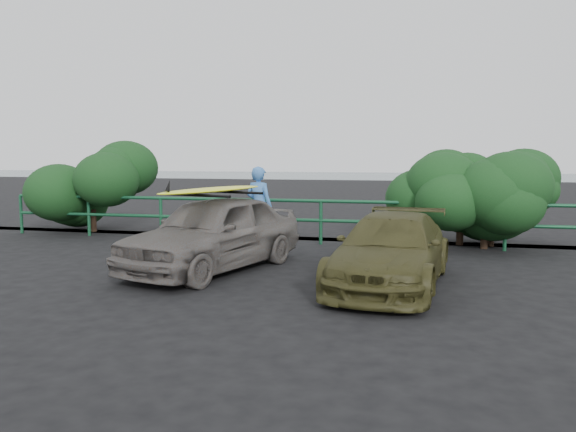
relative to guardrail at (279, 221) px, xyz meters
name	(u,v)px	position (x,y,z in m)	size (l,w,h in m)	color
ground	(196,293)	(0.00, -5.00, -0.52)	(80.00, 80.00, 0.00)	black
ocean	(394,173)	(0.00, 55.00, -0.52)	(200.00, 200.00, 0.00)	slate
guardrail	(279,221)	(0.00, 0.00, 0.00)	(14.00, 0.08, 1.04)	#154A2C
shrub_left	(103,184)	(-4.80, 0.40, 0.78)	(3.20, 2.40, 2.59)	#163E18
shrub_right	(503,203)	(5.00, 0.50, 0.46)	(3.20, 2.40, 1.97)	#163E18
sedan	(214,233)	(-0.34, -3.33, 0.15)	(1.59, 3.95, 1.35)	#5D5753
olive_vehicle	(391,250)	(2.80, -3.83, 0.04)	(1.56, 3.84, 1.12)	#3E3B1B
man	(259,206)	(-0.34, -0.48, 0.38)	(0.65, 0.43, 1.80)	#427CC7
roof_rack	(213,193)	(-0.34, -3.33, 0.85)	(1.45, 1.02, 0.05)	black
surfboard	(213,190)	(-0.34, -3.33, 0.92)	(0.58, 2.78, 0.08)	#F5FF1A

